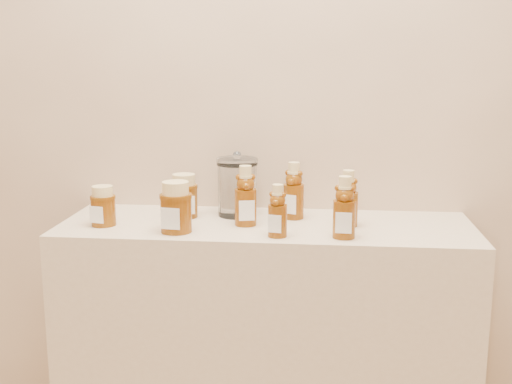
# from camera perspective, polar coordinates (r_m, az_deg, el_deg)

# --- Properties ---
(wall_back) EXTENTS (3.50, 0.02, 2.70)m
(wall_back) POSITION_cam_1_polar(r_m,az_deg,el_deg) (2.01, 1.44, 11.16)
(wall_back) COLOR tan
(wall_back) RESTS_ON ground
(display_table) EXTENTS (1.20, 0.40, 0.90)m
(display_table) POSITION_cam_1_polar(r_m,az_deg,el_deg) (2.03, 0.85, -15.19)
(display_table) COLOR #C9B393
(display_table) RESTS_ON ground
(bear_bottle_back_left) EXTENTS (0.08, 0.08, 0.20)m
(bear_bottle_back_left) POSITION_cam_1_polar(r_m,az_deg,el_deg) (1.84, -0.94, 0.03)
(bear_bottle_back_left) COLOR #5E2C07
(bear_bottle_back_left) RESTS_ON display_table
(bear_bottle_back_mid) EXTENTS (0.09, 0.09, 0.19)m
(bear_bottle_back_mid) POSITION_cam_1_polar(r_m,az_deg,el_deg) (1.92, 3.38, 0.46)
(bear_bottle_back_mid) COLOR #5E2C07
(bear_bottle_back_mid) RESTS_ON display_table
(bear_bottle_back_right) EXTENTS (0.07, 0.07, 0.18)m
(bear_bottle_back_right) POSITION_cam_1_polar(r_m,az_deg,el_deg) (1.84, 8.17, -0.24)
(bear_bottle_back_right) COLOR #5E2C07
(bear_bottle_back_right) RESTS_ON display_table
(bear_bottle_front_left) EXTENTS (0.07, 0.07, 0.16)m
(bear_bottle_front_left) POSITION_cam_1_polar(r_m,az_deg,el_deg) (1.72, 1.93, -1.36)
(bear_bottle_front_left) COLOR #5E2C07
(bear_bottle_front_left) RESTS_ON display_table
(bear_bottle_front_right) EXTENTS (0.07, 0.07, 0.19)m
(bear_bottle_front_right) POSITION_cam_1_polar(r_m,az_deg,el_deg) (1.72, 7.87, -0.99)
(bear_bottle_front_right) COLOR #5E2C07
(bear_bottle_front_right) RESTS_ON display_table
(honey_jar_left) EXTENTS (0.09, 0.09, 0.12)m
(honey_jar_left) POSITION_cam_1_polar(r_m,az_deg,el_deg) (1.89, -13.44, -1.20)
(honey_jar_left) COLOR #5E2C07
(honey_jar_left) RESTS_ON display_table
(honey_jar_back) EXTENTS (0.11, 0.11, 0.13)m
(honey_jar_back) POSITION_cam_1_polar(r_m,az_deg,el_deg) (1.95, -6.41, -0.33)
(honey_jar_back) COLOR #5E2C07
(honey_jar_back) RESTS_ON display_table
(honey_jar_front) EXTENTS (0.10, 0.10, 0.14)m
(honey_jar_front) POSITION_cam_1_polar(r_m,az_deg,el_deg) (1.78, -7.13, -1.33)
(honey_jar_front) COLOR #5E2C07
(honey_jar_front) RESTS_ON display_table
(glass_canister) EXTENTS (0.16, 0.16, 0.19)m
(glass_canister) POSITION_cam_1_polar(r_m,az_deg,el_deg) (1.95, -1.67, 0.67)
(glass_canister) COLOR white
(glass_canister) RESTS_ON display_table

